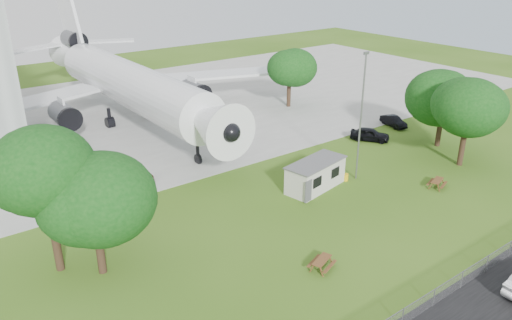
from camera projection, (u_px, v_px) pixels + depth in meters
ground at (343, 232)px, 38.78m from camera, size 160.00×160.00×0.00m
concrete_apron at (136, 114)px, 66.79m from camera, size 120.00×46.00×0.03m
airliner at (125, 81)px, 62.06m from camera, size 46.36×47.73×17.69m
site_cabin at (316, 175)px, 45.50m from camera, size 6.95×3.84×2.62m
picnic_west at (321, 269)px, 34.29m from camera, size 2.21×2.03×0.76m
picnic_east at (436, 187)px, 46.07m from camera, size 2.19×2.00×0.76m
fence at (451, 294)px, 31.78m from camera, size 58.00×0.04×1.30m
lamp_mast at (361, 119)px, 45.56m from camera, size 0.16×0.16×12.00m
tree_west_big at (45, 180)px, 31.64m from camera, size 7.16×7.16×10.36m
tree_west_small at (93, 203)px, 31.93m from camera, size 7.71×7.71×9.12m
tree_east_front at (468, 112)px, 48.75m from camera, size 7.18×7.18×9.26m
tree_east_back at (444, 96)px, 53.73m from camera, size 7.88×7.88×9.69m
tree_far_apron at (289, 68)px, 67.97m from camera, size 6.23×6.23×8.53m
car_ne_hatch at (370, 134)px, 57.12m from camera, size 4.02×4.61×1.50m
car_ne_sedan at (393, 121)px, 61.83m from camera, size 2.20×4.11×1.29m
car_apron_van at (131, 180)px, 46.10m from camera, size 4.73×2.65×1.30m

